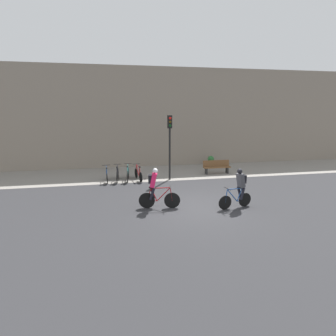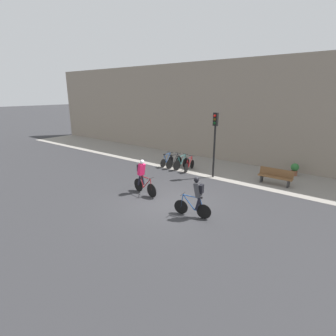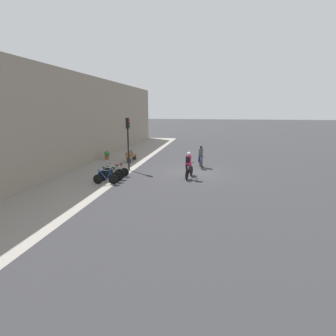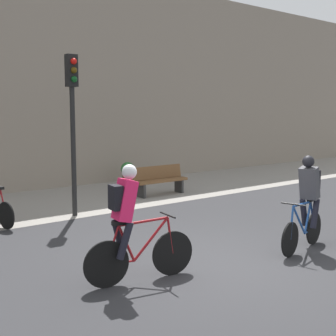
# 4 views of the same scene
# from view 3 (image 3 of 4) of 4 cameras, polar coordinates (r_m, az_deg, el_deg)

# --- Properties ---
(ground) EXTENTS (200.00, 200.00, 0.00)m
(ground) POSITION_cam_3_polar(r_m,az_deg,el_deg) (19.25, 5.58, -0.93)
(ground) COLOR #2B2B2D
(kerb_strip) EXTENTS (44.00, 4.50, 0.01)m
(kerb_strip) POSITION_cam_3_polar(r_m,az_deg,el_deg) (20.87, -13.22, -0.12)
(kerb_strip) COLOR gray
(kerb_strip) RESTS_ON ground
(building_facade) EXTENTS (44.00, 0.60, 7.27)m
(building_facade) POSITION_cam_3_polar(r_m,az_deg,el_deg) (21.54, -20.05, 9.61)
(building_facade) COLOR gray
(building_facade) RESTS_ON ground
(cyclist_pink) EXTENTS (1.79, 0.54, 1.79)m
(cyclist_pink) POSITION_cam_3_polar(r_m,az_deg,el_deg) (17.30, 4.52, 0.74)
(cyclist_pink) COLOR black
(cyclist_pink) RESTS_ON ground
(cyclist_grey) EXTENTS (1.63, 0.55, 1.75)m
(cyclist_grey) POSITION_cam_3_polar(r_m,az_deg,el_deg) (20.77, 7.14, 2.71)
(cyclist_grey) COLOR black
(cyclist_grey) RESTS_ON ground
(parked_bike_0) EXTENTS (0.46, 1.58, 0.94)m
(parked_bike_0) POSITION_cam_3_polar(r_m,az_deg,el_deg) (16.52, -13.44, -2.18)
(parked_bike_0) COLOR black
(parked_bike_0) RESTS_ON ground
(parked_bike_1) EXTENTS (0.46, 1.65, 0.97)m
(parked_bike_1) POSITION_cam_3_polar(r_m,az_deg,el_deg) (17.07, -12.62, -1.58)
(parked_bike_1) COLOR black
(parked_bike_1) RESTS_ON ground
(parked_bike_2) EXTENTS (0.46, 1.65, 0.99)m
(parked_bike_2) POSITION_cam_3_polar(r_m,az_deg,el_deg) (17.63, -11.84, -1.05)
(parked_bike_2) COLOR black
(parked_bike_2) RESTS_ON ground
(parked_bike_3) EXTENTS (0.49, 1.64, 0.94)m
(parked_bike_3) POSITION_cam_3_polar(r_m,az_deg,el_deg) (18.21, -11.10, -0.67)
(parked_bike_3) COLOR black
(parked_bike_3) RESTS_ON ground
(traffic_light_pole) EXTENTS (0.26, 0.30, 3.90)m
(traffic_light_pole) POSITION_cam_3_polar(r_m,az_deg,el_deg) (19.51, -8.69, 7.18)
(traffic_light_pole) COLOR black
(traffic_light_pole) RESTS_ON ground
(bench) EXTENTS (1.84, 0.44, 0.89)m
(bench) POSITION_cam_3_polar(r_m,az_deg,el_deg) (23.33, -8.09, 2.62)
(bench) COLOR brown
(bench) RESTS_ON ground
(potted_plant) EXTENTS (0.48, 0.48, 0.78)m
(potted_plant) POSITION_cam_3_polar(r_m,az_deg,el_deg) (24.62, -13.14, 2.85)
(potted_plant) COLOR brown
(potted_plant) RESTS_ON ground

